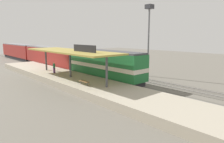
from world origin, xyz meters
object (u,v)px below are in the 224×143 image
object	(u,v)px
passenger_carriage_front	(51,57)
person_waiting	(54,67)
passenger_carriage_rear	(18,51)
locomotive	(105,65)
platform_bench	(84,81)
light_mast	(149,25)

from	to	relation	value
passenger_carriage_front	person_waiting	distance (m)	12.43
passenger_carriage_rear	person_waiting	bearing A→B (deg)	-98.67
locomotive	passenger_carriage_front	world-z (taller)	locomotive
platform_bench	light_mast	bearing A→B (deg)	5.51
platform_bench	locomotive	xyz separation A→B (m)	(6.00, 3.33, 1.07)
passenger_carriage_front	light_mast	xyz separation A→B (m)	(7.80, -20.00, 6.08)
passenger_carriage_front	light_mast	distance (m)	22.31
platform_bench	passenger_carriage_rear	world-z (taller)	passenger_carriage_rear
platform_bench	passenger_carriage_rear	size ratio (longest dim) A/B	0.08
person_waiting	light_mast	bearing A→B (deg)	-34.07
passenger_carriage_front	light_mast	bearing A→B (deg)	-68.70
passenger_carriage_front	light_mast	world-z (taller)	light_mast
platform_bench	passenger_carriage_front	bearing A→B (deg)	74.29
passenger_carriage_rear	light_mast	distance (m)	41.98
locomotive	passenger_carriage_rear	size ratio (longest dim) A/B	0.72
platform_bench	locomotive	size ratio (longest dim) A/B	0.12
locomotive	passenger_carriage_front	bearing A→B (deg)	90.00
passenger_carriage_front	person_waiting	world-z (taller)	passenger_carriage_front
light_mast	person_waiting	world-z (taller)	light_mast
locomotive	light_mast	size ratio (longest dim) A/B	1.23
person_waiting	passenger_carriage_front	bearing A→B (deg)	66.70
passenger_carriage_front	person_waiting	bearing A→B (deg)	-113.30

